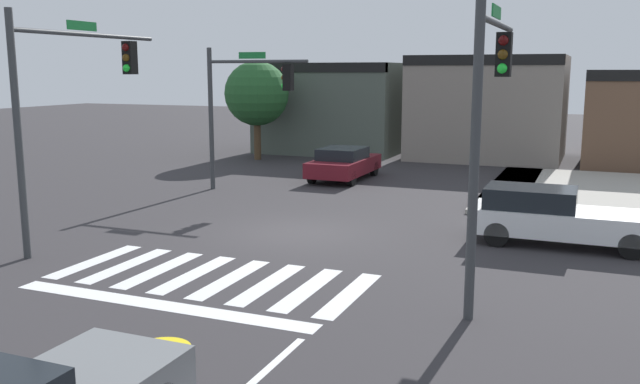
% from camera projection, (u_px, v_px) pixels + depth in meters
% --- Properties ---
extents(ground_plane, '(120.00, 120.00, 0.00)m').
position_uv_depth(ground_plane, '(295.00, 233.00, 19.17)').
color(ground_plane, '#302D30').
extents(crosswalk_near, '(6.99, 3.03, 0.01)m').
position_uv_depth(crosswalk_near, '(212.00, 276.00, 15.07)').
color(crosswalk_near, silver).
rests_on(crosswalk_near, ground_plane).
extents(bike_detector_marking, '(0.98, 0.98, 0.01)m').
position_uv_depth(bike_detector_marking, '(161.00, 348.00, 11.17)').
color(bike_detector_marking, yellow).
rests_on(bike_detector_marking, ground_plane).
extents(curb_corner_northeast, '(10.00, 10.60, 0.15)m').
position_uv_depth(curb_corner_northeast, '(614.00, 195.00, 24.55)').
color(curb_corner_northeast, '#9E998E').
rests_on(curb_corner_northeast, ground_plane).
extents(storefront_row, '(23.21, 6.81, 5.30)m').
position_uv_depth(storefront_row, '(473.00, 110.00, 35.48)').
color(storefront_row, '#4C564C').
rests_on(storefront_row, ground_plane).
extents(traffic_signal_southwest, '(0.32, 5.43, 5.98)m').
position_uv_depth(traffic_signal_southwest, '(72.00, 87.00, 17.58)').
color(traffic_signal_southwest, '#383A3D').
rests_on(traffic_signal_southwest, ground_plane).
extents(traffic_signal_northwest, '(4.14, 0.32, 5.40)m').
position_uv_depth(traffic_signal_northwest, '(245.00, 95.00, 25.11)').
color(traffic_signal_northwest, '#383A3D').
rests_on(traffic_signal_northwest, ground_plane).
extents(traffic_signal_southeast, '(0.32, 4.25, 5.87)m').
position_uv_depth(traffic_signal_southeast, '(489.00, 97.00, 13.10)').
color(traffic_signal_southeast, '#383A3D').
rests_on(traffic_signal_southeast, ground_plane).
extents(car_white, '(4.74, 1.81, 1.49)m').
position_uv_depth(car_white, '(556.00, 216.00, 17.75)').
color(car_white, white).
rests_on(car_white, ground_plane).
extents(car_maroon, '(1.93, 4.33, 1.37)m').
position_uv_depth(car_maroon, '(344.00, 163.00, 28.41)').
color(car_maroon, maroon).
rests_on(car_maroon, ground_plane).
extents(roadside_tree, '(3.29, 3.29, 5.05)m').
position_uv_depth(roadside_tree, '(257.00, 94.00, 34.50)').
color(roadside_tree, '#4C3823').
rests_on(roadside_tree, ground_plane).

